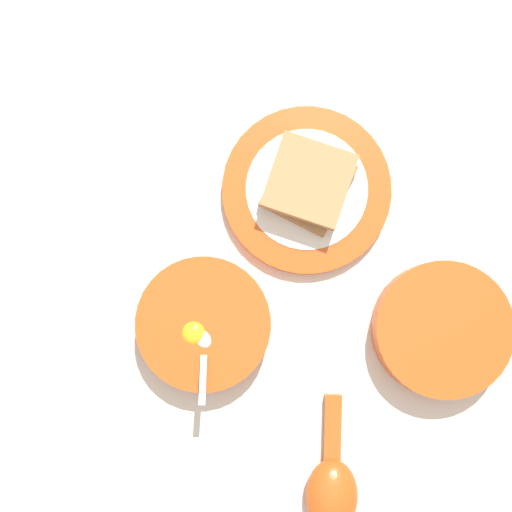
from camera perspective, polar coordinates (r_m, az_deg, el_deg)
name	(u,v)px	position (r m, az deg, el deg)	size (l,w,h in m)	color
ground_plane	(275,318)	(0.81, 1.57, -4.95)	(3.00, 3.00, 0.00)	silver
egg_bowl	(204,324)	(0.79, -4.19, -5.46)	(0.15, 0.15, 0.07)	#DB5119
toast_plate	(306,190)	(0.81, 4.05, 5.27)	(0.19, 0.19, 0.02)	#DB5119
toast_sandwich	(309,184)	(0.79, 4.23, 5.80)	(0.12, 0.12, 0.03)	#9E7042
soup_spoon	(332,488)	(0.82, 6.09, -17.95)	(0.13, 0.13, 0.04)	#DB5119
congee_bowl	(442,329)	(0.81, 14.65, -5.70)	(0.15, 0.15, 0.04)	#DB5119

